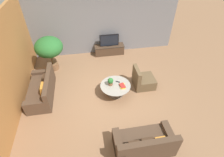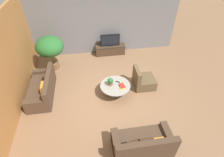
{
  "view_description": "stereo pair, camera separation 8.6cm",
  "coord_description": "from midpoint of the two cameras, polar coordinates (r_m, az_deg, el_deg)",
  "views": [
    {
      "loc": [
        -0.78,
        -4.64,
        4.81
      ],
      "look_at": [
        0.08,
        0.32,
        0.55
      ],
      "focal_mm": 28.0,
      "sensor_mm": 36.0,
      "label": 1
    },
    {
      "loc": [
        -0.69,
        -4.65,
        4.81
      ],
      "look_at": [
        0.08,
        0.32,
        0.55
      ],
      "focal_mm": 28.0,
      "sensor_mm": 36.0,
      "label": 2
    }
  ],
  "objects": [
    {
      "name": "ground_plane",
      "position": [
        6.72,
        -0.59,
        -5.39
      ],
      "size": [
        24.0,
        24.0,
        0.0
      ],
      "primitive_type": "plane",
      "color": "#8C6647"
    },
    {
      "name": "back_wall_stone",
      "position": [
        8.6,
        -4.38,
        17.52
      ],
      "size": [
        7.4,
        0.12,
        3.0
      ],
      "primitive_type": "cube",
      "color": "slate",
      "rests_on": "ground"
    },
    {
      "name": "side_wall_left",
      "position": [
        6.38,
        -31.32,
        2.52
      ],
      "size": [
        0.12,
        7.4,
        3.0
      ],
      "primitive_type": "cube",
      "color": "#B2753D",
      "rests_on": "ground"
    },
    {
      "name": "media_console",
      "position": [
        8.92,
        -1.18,
        9.47
      ],
      "size": [
        1.46,
        0.5,
        0.46
      ],
      "color": "#473323",
      "rests_on": "ground"
    },
    {
      "name": "television",
      "position": [
        8.67,
        -1.22,
        12.35
      ],
      "size": [
        0.93,
        0.13,
        0.58
      ],
      "color": "black",
      "rests_on": "media_console"
    },
    {
      "name": "coffee_table",
      "position": [
        6.55,
        0.75,
        -3.05
      ],
      "size": [
        1.13,
        1.13,
        0.45
      ],
      "color": "#756656",
      "rests_on": "ground"
    },
    {
      "name": "couch_by_wall",
      "position": [
        7.04,
        -22.12,
        -3.41
      ],
      "size": [
        0.84,
        1.89,
        0.84
      ],
      "rotation": [
        0.0,
        0.0,
        -1.57
      ],
      "color": "#4C3828",
      "rests_on": "ground"
    },
    {
      "name": "couch_near_entry",
      "position": [
        5.26,
        9.95,
        -20.12
      ],
      "size": [
        1.67,
        0.84,
        0.84
      ],
      "rotation": [
        0.0,
        0.0,
        3.14
      ],
      "color": "#4C3828",
      "rests_on": "ground"
    },
    {
      "name": "armchair_wicker",
      "position": [
        7.03,
        9.67,
        -0.63
      ],
      "size": [
        0.8,
        0.76,
        0.86
      ],
      "rotation": [
        0.0,
        0.0,
        1.57
      ],
      "color": "brown",
      "rests_on": "ground"
    },
    {
      "name": "potted_palm_tall",
      "position": [
        7.86,
        -20.17,
        9.33
      ],
      "size": [
        1.15,
        1.15,
        1.54
      ],
      "color": "brown",
      "rests_on": "ground"
    },
    {
      "name": "potted_plant_tabletop",
      "position": [
        6.37,
        -0.88,
        -0.95
      ],
      "size": [
        0.21,
        0.21,
        0.31
      ],
      "color": "brown",
      "rests_on": "coffee_table"
    },
    {
      "name": "book_stack",
      "position": [
        6.4,
        3.04,
        -2.41
      ],
      "size": [
        0.22,
        0.32,
        0.05
      ],
      "color": "gold",
      "rests_on": "coffee_table"
    },
    {
      "name": "remote_black",
      "position": [
        6.59,
        1.53,
        -1.07
      ],
      "size": [
        0.16,
        0.12,
        0.02
      ],
      "primitive_type": "cube",
      "rotation": [
        0.0,
        0.0,
        1.04
      ],
      "color": "black",
      "rests_on": "coffee_table"
    }
  ]
}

